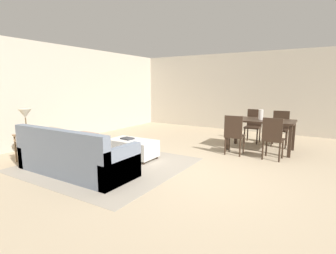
% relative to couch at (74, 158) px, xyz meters
% --- Properties ---
extents(ground_plane, '(10.80, 10.80, 0.00)m').
position_rel_couch_xyz_m(ground_plane, '(1.89, 1.11, -0.29)').
color(ground_plane, tan).
extents(wall_back, '(9.00, 0.12, 2.70)m').
position_rel_couch_xyz_m(wall_back, '(1.89, 6.11, 1.06)').
color(wall_back, '#BCB2A0').
rests_on(wall_back, ground_plane).
extents(wall_left, '(0.12, 11.00, 2.70)m').
position_rel_couch_xyz_m(wall_left, '(-2.61, 1.61, 1.06)').
color(wall_left, '#BCB2A0').
rests_on(wall_left, ground_plane).
extents(area_rug, '(3.00, 2.80, 0.01)m').
position_rel_couch_xyz_m(area_rug, '(0.15, 0.68, -0.29)').
color(area_rug, gray).
rests_on(area_rug, ground_plane).
extents(couch, '(2.30, 0.89, 0.86)m').
position_rel_couch_xyz_m(couch, '(0.00, 0.00, 0.00)').
color(couch, slate).
rests_on(couch, ground_plane).
extents(ottoman_table, '(1.06, 0.58, 0.41)m').
position_rel_couch_xyz_m(ottoman_table, '(0.29, 1.31, -0.05)').
color(ottoman_table, silver).
rests_on(ottoman_table, ground_plane).
extents(side_table, '(0.40, 0.40, 0.59)m').
position_rel_couch_xyz_m(side_table, '(-1.45, -0.01, 0.17)').
color(side_table, olive).
rests_on(side_table, ground_plane).
extents(table_lamp, '(0.26, 0.26, 0.53)m').
position_rel_couch_xyz_m(table_lamp, '(-1.45, -0.01, 0.71)').
color(table_lamp, brown).
rests_on(table_lamp, side_table).
extents(dining_table, '(1.54, 0.87, 0.76)m').
position_rel_couch_xyz_m(dining_table, '(2.52, 3.54, 0.37)').
color(dining_table, '#332319').
rests_on(dining_table, ground_plane).
extents(dining_chair_near_left, '(0.42, 0.42, 0.92)m').
position_rel_couch_xyz_m(dining_chair_near_left, '(2.11, 2.73, 0.23)').
color(dining_chair_near_left, '#332319').
rests_on(dining_chair_near_left, ground_plane).
extents(dining_chair_near_right, '(0.42, 0.42, 0.92)m').
position_rel_couch_xyz_m(dining_chair_near_right, '(2.93, 2.76, 0.23)').
color(dining_chair_near_right, '#332319').
rests_on(dining_chair_near_right, ground_plane).
extents(dining_chair_far_left, '(0.40, 0.40, 0.92)m').
position_rel_couch_xyz_m(dining_chair_far_left, '(2.16, 4.37, 0.23)').
color(dining_chair_far_left, '#332319').
rests_on(dining_chair_far_left, ground_plane).
extents(dining_chair_far_right, '(0.42, 0.42, 0.92)m').
position_rel_couch_xyz_m(dining_chair_far_right, '(2.87, 4.30, 0.23)').
color(dining_chair_far_right, '#332319').
rests_on(dining_chair_far_right, ground_plane).
extents(vase_centerpiece, '(0.11, 0.11, 0.25)m').
position_rel_couch_xyz_m(vase_centerpiece, '(2.51, 3.52, 0.59)').
color(vase_centerpiece, silver).
rests_on(vase_centerpiece, dining_table).
extents(book_on_ottoman, '(0.29, 0.23, 0.03)m').
position_rel_couch_xyz_m(book_on_ottoman, '(0.16, 1.30, 0.14)').
color(book_on_ottoman, '#333338').
rests_on(book_on_ottoman, ottoman_table).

